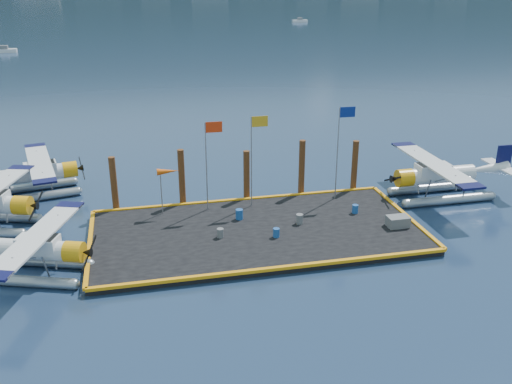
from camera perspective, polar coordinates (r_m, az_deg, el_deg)
ground at (r=35.51m, az=0.07°, el=-4.36°), size 4000.00×4000.00×0.00m
dock at (r=35.42m, az=0.07°, el=-4.07°), size 20.00×10.00×0.40m
dock_bumpers at (r=35.30m, az=0.07°, el=-3.65°), size 20.25×10.25×0.18m
seaplane_a at (r=32.64m, az=-21.42°, el=-5.64°), size 8.59×9.16×3.29m
seaplane_c at (r=44.06m, az=-21.18°, el=1.49°), size 8.86×9.65×3.42m
seaplane_d at (r=42.53m, az=17.68°, el=1.39°), size 9.26×10.19×3.65m
drum_0 at (r=36.66m, az=-1.68°, el=-2.24°), size 0.47×0.47×0.66m
drum_1 at (r=34.31m, az=2.04°, el=-4.09°), size 0.40×0.40×0.56m
drum_2 at (r=36.12m, az=4.38°, el=-2.71°), size 0.45×0.45×0.63m
drum_3 at (r=34.31m, az=-3.59°, el=-4.11°), size 0.40×0.40×0.57m
drum_4 at (r=38.13m, az=9.88°, el=-1.68°), size 0.40×0.40×0.57m
crate at (r=36.72m, az=14.00°, el=-2.87°), size 1.34×0.89×0.67m
flagpole_red at (r=36.98m, az=-4.71°, el=3.98°), size 1.14×0.08×6.00m
flagpole_yellow at (r=37.45m, az=-0.17°, el=4.47°), size 1.14×0.08×6.20m
flagpole_blue at (r=39.08m, az=8.48°, el=5.23°), size 1.14×0.08×6.50m
windsock at (r=37.10m, az=-8.84°, el=1.95°), size 1.40×0.44×3.12m
piling_0 at (r=39.00m, az=-14.00°, el=0.61°), size 0.44×0.44×4.00m
piling_1 at (r=39.05m, az=-7.43°, el=1.27°), size 0.44×0.44×4.20m
piling_2 at (r=39.73m, az=-0.95°, el=1.51°), size 0.44×0.44×3.80m
piling_3 at (r=40.59m, az=4.59°, el=2.26°), size 0.44×0.44×4.30m
piling_4 at (r=41.96m, az=9.82°, el=2.44°), size 0.44×0.44×4.00m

